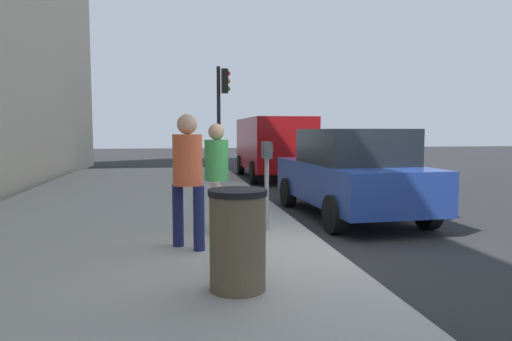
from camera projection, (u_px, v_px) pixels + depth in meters
ground_plane at (328, 255)px, 6.49m from camera, size 80.00×80.00×0.00m
sidewalk_slab at (106, 259)px, 5.98m from camera, size 28.00×6.00×0.15m
parking_meter at (267, 167)px, 7.34m from camera, size 0.36×0.12×1.41m
pedestrian_at_meter at (217, 169)px, 7.19m from camera, size 0.52×0.37×1.70m
pedestrian_bystander at (188, 169)px, 6.16m from camera, size 0.43×0.42×1.81m
parked_sedan_near at (350, 173)px, 9.24m from camera, size 4.47×2.10×1.77m
parked_van_far at (273, 144)px, 16.73m from camera, size 5.22×2.16×2.18m
traffic_signal at (222, 104)px, 14.62m from camera, size 0.24×0.44×3.60m
trash_bin at (238, 240)px, 4.59m from camera, size 0.59×0.59×1.01m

